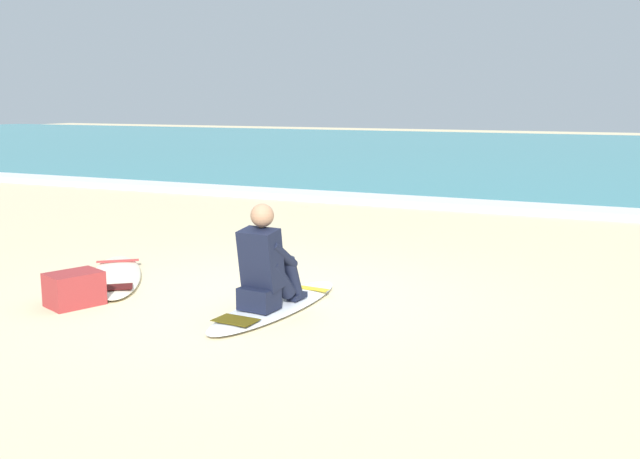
% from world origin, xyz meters
% --- Properties ---
extents(ground_plane, '(80.00, 80.00, 0.00)m').
position_xyz_m(ground_plane, '(0.00, 0.00, 0.00)').
color(ground_plane, beige).
extents(sea, '(80.00, 28.00, 0.10)m').
position_xyz_m(sea, '(0.00, 20.53, 0.05)').
color(sea, teal).
rests_on(sea, ground).
extents(breaking_foam, '(80.00, 0.90, 0.11)m').
position_xyz_m(breaking_foam, '(0.00, 6.83, 0.06)').
color(breaking_foam, white).
rests_on(breaking_foam, ground).
extents(surfboard_main, '(0.67, 2.07, 0.08)m').
position_xyz_m(surfboard_main, '(0.19, -0.22, 0.04)').
color(surfboard_main, silver).
rests_on(surfboard_main, ground).
extents(surfer_seated, '(0.41, 0.73, 0.95)m').
position_xyz_m(surfer_seated, '(0.18, -0.38, 0.44)').
color(surfer_seated, black).
rests_on(surfer_seated, surfboard_main).
extents(surfboard_spare_near, '(1.66, 1.92, 0.08)m').
position_xyz_m(surfboard_spare_near, '(-1.94, 0.09, 0.04)').
color(surfboard_spare_near, '#EFE5C6').
rests_on(surfboard_spare_near, ground).
extents(beach_bag, '(0.51, 0.58, 0.32)m').
position_xyz_m(beach_bag, '(-1.61, -0.89, 0.16)').
color(beach_bag, maroon).
rests_on(beach_bag, ground).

